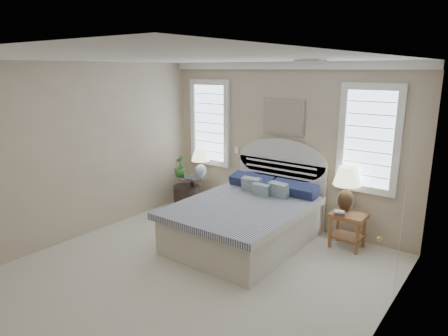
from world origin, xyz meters
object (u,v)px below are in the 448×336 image
Objects in this scene: bed at (248,217)px; lamp_right at (347,183)px; lamp_left at (201,160)px; side_table_left at (192,189)px; nightstand_right at (348,223)px; floor_pot at (187,197)px.

lamp_right is (1.19, 0.84, 0.56)m from bed.
lamp_right is at bearing 3.78° from lamp_left.
side_table_left is (-1.65, 0.59, 0.00)m from bed.
lamp_right reaches higher than nightstand_right.
nightstand_right is (2.95, 0.10, -0.00)m from side_table_left.
nightstand_right is at bearing 2.81° from floor_pot.
nightstand_right is 0.97× the size of lamp_left.
lamp_left reaches higher than nightstand_right.
bed reaches higher than lamp_right.
bed reaches higher than lamp_left.
bed is 1.85m from floor_pot.
lamp_right is at bearing 127.32° from nightstand_right.
lamp_left is at bearing 22.97° from side_table_left.
lamp_left is at bearing 23.93° from floor_pot.
bed is 1.56m from lamp_right.
floor_pot is at bearing -177.19° from nightstand_right.
side_table_left is 1.15× the size of lamp_left.
nightstand_right is at bearing 1.94° from side_table_left.
floor_pot is 0.79m from lamp_left.
lamp_left reaches higher than floor_pot.
lamp_left is (-2.80, -0.03, 0.58)m from nightstand_right.
side_table_left is 2.90m from lamp_right.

